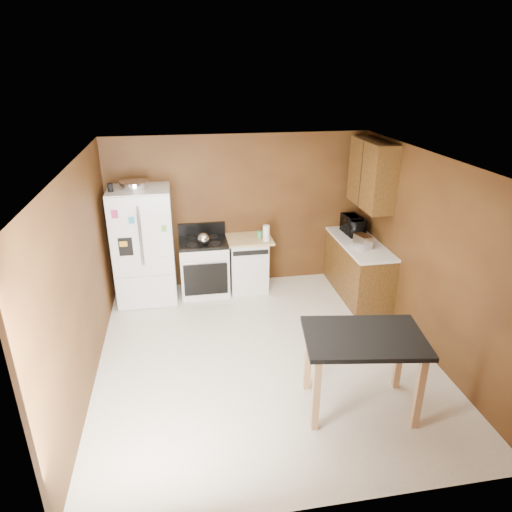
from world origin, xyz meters
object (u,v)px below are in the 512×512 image
object	(u,v)px
roasting_pan	(134,185)
paper_towel	(266,233)
dishwasher	(248,263)
gas_range	(204,266)
island	(363,347)
toaster	(363,241)
pen_cup	(110,188)
microwave	(353,226)
green_canister	(260,234)
refrigerator	(144,246)
kettle	(203,239)

from	to	relation	value
roasting_pan	paper_towel	world-z (taller)	roasting_pan
dishwasher	roasting_pan	bearing A→B (deg)	-178.59
gas_range	dishwasher	size ratio (longest dim) A/B	1.24
paper_towel	island	size ratio (longest dim) A/B	0.19
gas_range	island	xyz separation A→B (m)	(1.46, -3.04, 0.31)
toaster	pen_cup	bearing A→B (deg)	154.64
microwave	dishwasher	size ratio (longest dim) A/B	0.54
pen_cup	island	bearing A→B (deg)	-46.23
green_canister	dishwasher	xyz separation A→B (m)	(-0.20, -0.02, -0.49)
green_canister	refrigerator	distance (m)	1.83
pen_cup	dishwasher	xyz separation A→B (m)	(2.00, 0.20, -1.41)
green_canister	gas_range	bearing A→B (deg)	-177.53
kettle	gas_range	world-z (taller)	gas_range
roasting_pan	green_canister	bearing A→B (deg)	1.72
pen_cup	green_canister	size ratio (longest dim) A/B	1.20
roasting_pan	toaster	size ratio (longest dim) A/B	1.53
gas_range	refrigerator	bearing A→B (deg)	-176.19
paper_towel	refrigerator	world-z (taller)	refrigerator
kettle	dishwasher	size ratio (longest dim) A/B	0.21
kettle	refrigerator	world-z (taller)	refrigerator
refrigerator	roasting_pan	bearing A→B (deg)	143.69
paper_towel	island	world-z (taller)	paper_towel
kettle	gas_range	xyz separation A→B (m)	(-0.00, 0.15, -0.53)
toaster	dishwasher	xyz separation A→B (m)	(-1.66, 0.72, -0.55)
paper_towel	kettle	bearing A→B (deg)	-178.65
gas_range	toaster	bearing A→B (deg)	-16.31
kettle	microwave	size ratio (longest dim) A/B	0.38
green_canister	toaster	size ratio (longest dim) A/B	0.37
pen_cup	kettle	world-z (taller)	pen_cup
roasting_pan	refrigerator	world-z (taller)	roasting_pan
toaster	gas_range	world-z (taller)	same
toaster	island	bearing A→B (deg)	-128.60
microwave	paper_towel	bearing A→B (deg)	88.37
refrigerator	kettle	bearing A→B (deg)	-5.78
paper_towel	toaster	world-z (taller)	paper_towel
roasting_pan	pen_cup	size ratio (longest dim) A/B	3.48
paper_towel	gas_range	xyz separation A→B (m)	(-0.99, 0.13, -0.55)
roasting_pan	toaster	distance (m)	3.53
kettle	paper_towel	xyz separation A→B (m)	(0.99, 0.02, 0.02)
paper_towel	toaster	bearing A→B (deg)	-22.24
roasting_pan	gas_range	size ratio (longest dim) A/B	0.38
paper_towel	gas_range	size ratio (longest dim) A/B	0.23
pen_cup	gas_range	world-z (taller)	pen_cup
pen_cup	toaster	distance (m)	3.80
dishwasher	green_canister	bearing A→B (deg)	4.38
kettle	toaster	bearing A→B (deg)	-12.88
roasting_pan	island	distance (m)	4.03
toaster	microwave	bearing A→B (deg)	65.63
green_canister	refrigerator	bearing A→B (deg)	-176.86
microwave	island	xyz separation A→B (m)	(-1.00, -2.97, -0.26)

